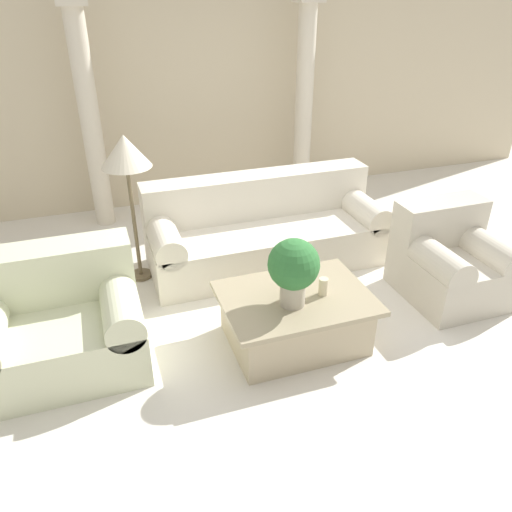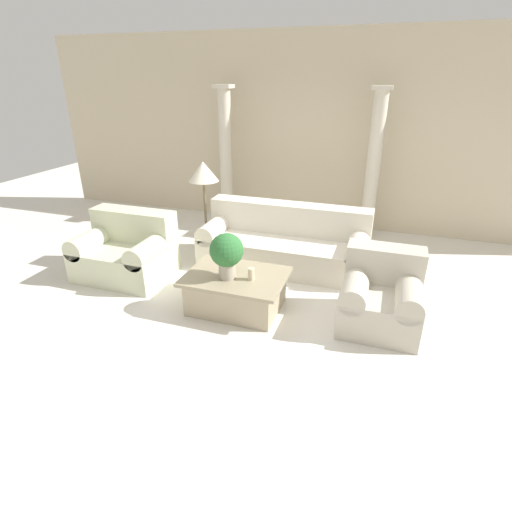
# 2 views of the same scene
# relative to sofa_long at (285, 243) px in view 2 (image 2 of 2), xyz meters

# --- Properties ---
(ground_plane) EXTENTS (16.00, 16.00, 0.00)m
(ground_plane) POSITION_rel_sofa_long_xyz_m (-0.11, -0.93, -0.34)
(ground_plane) COLOR silver
(wall_back) EXTENTS (10.00, 0.06, 3.20)m
(wall_back) POSITION_rel_sofa_long_xyz_m (-0.11, 1.90, 1.26)
(wall_back) COLOR beige
(wall_back) RESTS_ON ground_plane
(sofa_long) EXTENTS (2.32, 0.90, 0.85)m
(sofa_long) POSITION_rel_sofa_long_xyz_m (0.00, 0.00, 0.00)
(sofa_long) COLOR beige
(sofa_long) RESTS_ON ground_plane
(loveseat) EXTENTS (1.18, 0.90, 0.85)m
(loveseat) POSITION_rel_sofa_long_xyz_m (-1.95, -0.97, 0.01)
(loveseat) COLOR beige
(loveseat) RESTS_ON ground_plane
(coffee_table) EXTENTS (1.14, 0.84, 0.43)m
(coffee_table) POSITION_rel_sofa_long_xyz_m (-0.23, -1.33, -0.12)
(coffee_table) COLOR tan
(coffee_table) RESTS_ON ground_plane
(potted_plant) EXTENTS (0.38, 0.38, 0.52)m
(potted_plant) POSITION_rel_sofa_long_xyz_m (-0.29, -1.42, 0.40)
(potted_plant) COLOR #B2A893
(potted_plant) RESTS_ON coffee_table
(pillar_candle) EXTENTS (0.07, 0.07, 0.14)m
(pillar_candle) POSITION_rel_sofa_long_xyz_m (-0.03, -1.38, 0.16)
(pillar_candle) COLOR beige
(pillar_candle) RESTS_ON coffee_table
(floor_lamp) EXTENTS (0.44, 0.44, 1.39)m
(floor_lamp) POSITION_rel_sofa_long_xyz_m (-1.25, 0.07, 0.87)
(floor_lamp) COLOR brown
(floor_lamp) RESTS_ON ground_plane
(column_left) EXTENTS (0.30, 0.30, 2.37)m
(column_left) POSITION_rel_sofa_long_xyz_m (-1.48, 1.46, 0.88)
(column_left) COLOR beige
(column_left) RESTS_ON ground_plane
(column_right) EXTENTS (0.30, 0.30, 2.37)m
(column_right) POSITION_rel_sofa_long_xyz_m (1.03, 1.46, 0.88)
(column_right) COLOR beige
(column_right) RESTS_ON ground_plane
(armchair) EXTENTS (0.82, 0.87, 0.81)m
(armchair) POSITION_rel_sofa_long_xyz_m (1.37, -1.12, 0.01)
(armchair) COLOR beige
(armchair) RESTS_ON ground_plane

